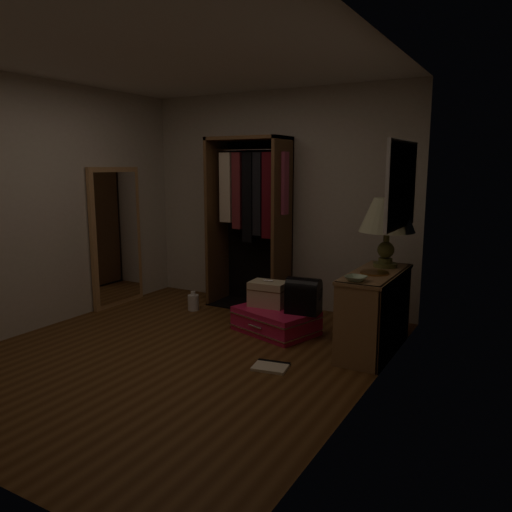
% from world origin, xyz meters
% --- Properties ---
extents(ground, '(4.00, 4.00, 0.00)m').
position_xyz_m(ground, '(0.00, 0.00, 0.00)').
color(ground, '#563418').
rests_on(ground, ground).
extents(room_walls, '(3.52, 4.02, 2.60)m').
position_xyz_m(room_walls, '(0.08, 0.04, 1.50)').
color(room_walls, beige).
rests_on(room_walls, ground).
extents(console_bookshelf, '(0.42, 1.12, 0.75)m').
position_xyz_m(console_bookshelf, '(1.54, 1.03, 0.40)').
color(console_bookshelf, '#906946').
rests_on(console_bookshelf, ground).
extents(open_wardrobe, '(0.99, 0.50, 2.05)m').
position_xyz_m(open_wardrobe, '(-0.22, 1.77, 1.21)').
color(open_wardrobe, brown).
rests_on(open_wardrobe, ground).
extents(floor_mirror, '(0.06, 0.80, 1.70)m').
position_xyz_m(floor_mirror, '(-1.70, 1.00, 0.85)').
color(floor_mirror, tan).
rests_on(floor_mirror, ground).
extents(pink_suitcase, '(0.95, 0.81, 0.25)m').
position_xyz_m(pink_suitcase, '(0.50, 1.01, 0.12)').
color(pink_suitcase, '#E01B54').
rests_on(pink_suitcase, ground).
extents(train_case, '(0.41, 0.30, 0.28)m').
position_xyz_m(train_case, '(0.37, 1.08, 0.38)').
color(train_case, beige).
rests_on(train_case, pink_suitcase).
extents(black_bag, '(0.36, 0.25, 0.37)m').
position_xyz_m(black_bag, '(0.81, 1.03, 0.44)').
color(black_bag, black).
rests_on(black_bag, pink_suitcase).
extents(table_lamp, '(0.62, 0.62, 0.66)m').
position_xyz_m(table_lamp, '(1.54, 1.30, 1.24)').
color(table_lamp, brown).
rests_on(table_lamp, console_bookshelf).
extents(brass_tray, '(0.34, 0.34, 0.01)m').
position_xyz_m(brass_tray, '(1.54, 0.94, 0.76)').
color(brass_tray, '#A1723E').
rests_on(brass_tray, console_bookshelf).
extents(ceramic_bowl, '(0.20, 0.20, 0.04)m').
position_xyz_m(ceramic_bowl, '(1.49, 0.57, 0.77)').
color(ceramic_bowl, '#A7C8A7').
rests_on(ceramic_bowl, console_bookshelf).
extents(white_jug, '(0.17, 0.17, 0.23)m').
position_xyz_m(white_jug, '(-0.73, 1.24, 0.10)').
color(white_jug, silver).
rests_on(white_jug, ground).
extents(floor_book, '(0.33, 0.28, 0.03)m').
position_xyz_m(floor_book, '(0.90, 0.16, 0.01)').
color(floor_book, beige).
rests_on(floor_book, ground).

